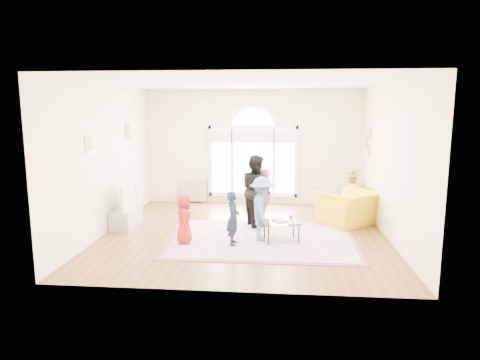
# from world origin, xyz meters

# --- Properties ---
(ground) EXTENTS (6.00, 6.00, 0.00)m
(ground) POSITION_xyz_m (0.00, 0.00, 0.00)
(ground) COLOR brown
(ground) RESTS_ON ground
(room_shell) EXTENTS (6.00, 6.00, 6.00)m
(room_shell) POSITION_xyz_m (0.01, 2.83, 1.57)
(room_shell) COLOR #F5E8BF
(room_shell) RESTS_ON ground
(area_rug) EXTENTS (3.60, 2.60, 0.02)m
(area_rug) POSITION_xyz_m (0.41, -0.42, 0.01)
(area_rug) COLOR beige
(area_rug) RESTS_ON ground
(rug_border) EXTENTS (3.80, 2.80, 0.01)m
(rug_border) POSITION_xyz_m (0.41, -0.42, 0.01)
(rug_border) COLOR #884E5F
(rug_border) RESTS_ON ground
(tv_console) EXTENTS (0.45, 1.00, 0.42)m
(tv_console) POSITION_xyz_m (-2.75, 0.30, 0.21)
(tv_console) COLOR #989BA0
(tv_console) RESTS_ON ground
(television) EXTENTS (0.17, 1.04, 0.60)m
(television) POSITION_xyz_m (-2.74, 0.30, 0.72)
(television) COLOR black
(television) RESTS_ON tv_console
(coffee_table) EXTENTS (1.10, 0.86, 0.54)m
(coffee_table) POSITION_xyz_m (0.79, -0.55, 0.40)
(coffee_table) COLOR silver
(coffee_table) RESTS_ON ground
(armchair) EXTENTS (1.60, 1.59, 0.78)m
(armchair) POSITION_xyz_m (2.33, 0.91, 0.39)
(armchair) COLOR yellow
(armchair) RESTS_ON ground
(side_cabinet) EXTENTS (0.40, 0.50, 0.70)m
(side_cabinet) POSITION_xyz_m (2.78, 1.60, 0.35)
(side_cabinet) COLOR black
(side_cabinet) RESTS_ON ground
(floor_lamp) EXTENTS (0.31, 0.31, 1.51)m
(floor_lamp) POSITION_xyz_m (2.71, 1.40, 1.28)
(floor_lamp) COLOR black
(floor_lamp) RESTS_ON ground
(plant_pedestal) EXTENTS (0.20, 0.20, 0.70)m
(plant_pedestal) POSITION_xyz_m (2.70, 2.45, 0.35)
(plant_pedestal) COLOR white
(plant_pedestal) RESTS_ON ground
(potted_plant) EXTENTS (0.44, 0.41, 0.40)m
(potted_plant) POSITION_xyz_m (2.70, 2.45, 0.90)
(potted_plant) COLOR #33722D
(potted_plant) RESTS_ON plant_pedestal
(leaning_picture) EXTENTS (0.80, 0.14, 0.62)m
(leaning_picture) POSITION_xyz_m (-1.70, 2.90, 0.00)
(leaning_picture) COLOR tan
(leaning_picture) RESTS_ON ground
(child_red) EXTENTS (0.39, 0.53, 0.99)m
(child_red) POSITION_xyz_m (-1.14, -0.82, 0.52)
(child_red) COLOR #B11D1F
(child_red) RESTS_ON area_rug
(child_navy) EXTENTS (0.27, 0.40, 1.07)m
(child_navy) POSITION_xyz_m (-0.16, -0.83, 0.55)
(child_navy) COLOR #161F39
(child_navy) RESTS_ON area_rug
(child_black) EXTENTS (0.87, 0.97, 1.63)m
(child_black) POSITION_xyz_m (0.22, 0.63, 0.83)
(child_black) COLOR black
(child_black) RESTS_ON area_rug
(child_pink) EXTENTS (0.33, 0.77, 1.31)m
(child_pink) POSITION_xyz_m (0.41, 0.63, 0.68)
(child_pink) COLOR #C98B90
(child_pink) RESTS_ON area_rug
(child_blue) EXTENTS (0.61, 0.91, 1.30)m
(child_blue) POSITION_xyz_m (0.39, -0.49, 0.67)
(child_blue) COLOR #5280C7
(child_blue) RESTS_ON area_rug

